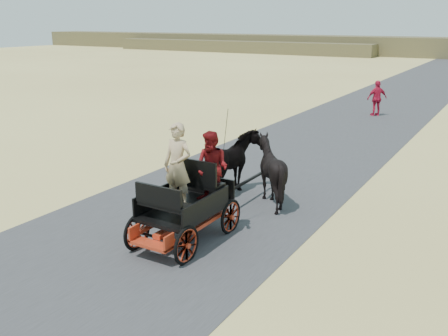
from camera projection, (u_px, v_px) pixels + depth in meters
The scene contains 9 objects.
ground at pixel (115, 257), 9.94m from camera, with size 140.00×140.00×0.00m, color tan.
road at pixel (114, 257), 9.93m from camera, with size 6.00×140.00×0.01m, color #38383A.
ridge_near at pixel (237, 47), 72.16m from camera, with size 40.00×4.00×1.60m, color brown.
carriage at pixel (186, 224), 10.63m from camera, with size 1.30×2.40×0.72m, color black, non-canonical shape.
horse_left at pixel (233, 165), 13.22m from camera, with size 0.91×2.01×1.70m, color black.
horse_right at pixel (271, 171), 12.68m from camera, with size 1.37×1.54×1.70m, color black.
driver_man at pixel (178, 166), 10.41m from camera, with size 0.66×0.43×1.80m, color tan.
passenger_woman at pixel (212, 168), 10.64m from camera, with size 0.77×0.60×1.58m, color #660C0F.
pedestrian at pixel (377, 98), 24.30m from camera, with size 1.01×0.42×1.73m, color red.
Camera 1 is at (6.50, -6.61, 4.54)m, focal length 40.00 mm.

